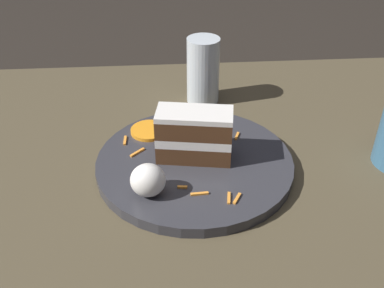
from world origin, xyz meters
name	(u,v)px	position (x,y,z in m)	size (l,w,h in m)	color
ground_plane	(197,206)	(0.00, 0.00, 0.00)	(6.00, 6.00, 0.00)	black
dining_table	(197,197)	(0.00, 0.00, 0.02)	(1.04, 0.88, 0.04)	#4C422D
plate	(192,163)	(0.00, -0.05, 0.05)	(0.30, 0.30, 0.02)	#333338
cake_slice	(196,135)	(0.00, -0.05, 0.09)	(0.12, 0.07, 0.08)	#4C2D19
cream_dollop	(148,180)	(0.07, 0.03, 0.08)	(0.05, 0.04, 0.05)	white
orange_garnish	(149,131)	(0.07, -0.13, 0.06)	(0.06, 0.06, 0.01)	orange
carrot_shreds_scatter	(187,164)	(0.01, -0.03, 0.06)	(0.19, 0.20, 0.00)	orange
drinking_glass	(203,75)	(-0.03, -0.27, 0.09)	(0.06, 0.06, 0.13)	silver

